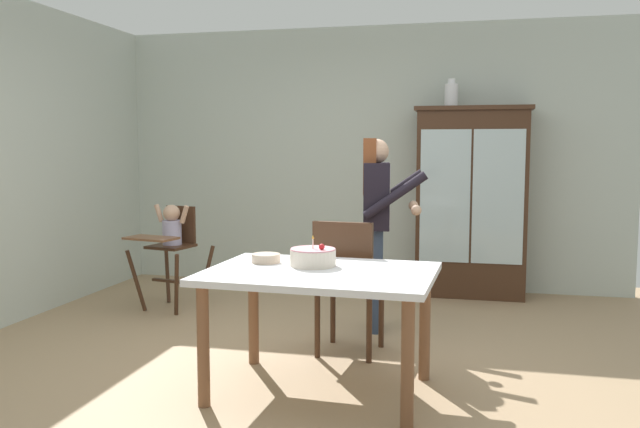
% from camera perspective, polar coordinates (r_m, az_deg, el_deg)
% --- Properties ---
extents(ground_plane, '(6.24, 6.24, 0.00)m').
position_cam_1_polar(ground_plane, '(4.54, -1.46, -12.94)').
color(ground_plane, tan).
extents(wall_back, '(5.32, 0.06, 2.70)m').
position_cam_1_polar(wall_back, '(6.87, 4.04, 4.91)').
color(wall_back, beige).
rests_on(wall_back, ground_plane).
extents(china_cabinet, '(1.10, 0.48, 1.85)m').
position_cam_1_polar(china_cabinet, '(6.55, 13.05, 1.06)').
color(china_cabinet, '#422819').
rests_on(china_cabinet, ground_plane).
extents(ceramic_vase, '(0.13, 0.13, 0.27)m').
position_cam_1_polar(ceramic_vase, '(6.55, 11.38, 10.18)').
color(ceramic_vase, white).
rests_on(ceramic_vase, china_cabinet).
extents(high_chair_with_toddler, '(0.68, 0.77, 0.95)m').
position_cam_1_polar(high_chair_with_toddler, '(6.03, -12.87, -1.99)').
color(high_chair_with_toddler, '#422819').
rests_on(high_chair_with_toddler, ground_plane).
extents(adult_person, '(0.55, 0.54, 1.53)m').
position_cam_1_polar(adult_person, '(5.17, 5.03, 0.36)').
color(adult_person, '#33425B').
rests_on(adult_person, ground_plane).
extents(dining_table, '(1.37, 1.01, 0.74)m').
position_cam_1_polar(dining_table, '(3.87, 0.01, -6.38)').
color(dining_table, silver).
rests_on(dining_table, ground_plane).
extents(birthday_cake, '(0.28, 0.28, 0.19)m').
position_cam_1_polar(birthday_cake, '(3.98, -0.62, -3.79)').
color(birthday_cake, beige).
rests_on(birthday_cake, dining_table).
extents(serving_bowl, '(0.18, 0.18, 0.05)m').
position_cam_1_polar(serving_bowl, '(4.12, -4.75, -3.86)').
color(serving_bowl, '#C6AD93').
rests_on(serving_bowl, dining_table).
extents(dining_chair_far_side, '(0.48, 0.48, 0.96)m').
position_cam_1_polar(dining_chair_far_side, '(4.55, 2.32, -5.64)').
color(dining_chair_far_side, '#422819').
rests_on(dining_chair_far_side, ground_plane).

